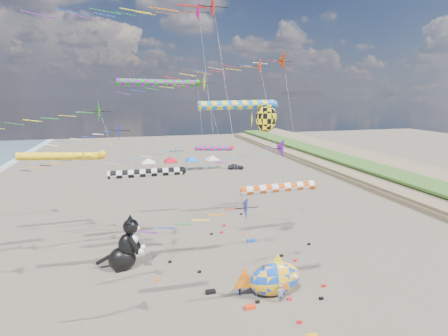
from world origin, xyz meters
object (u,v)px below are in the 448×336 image
object	(u,v)px
cat_inflatable	(124,242)
child_blue	(240,290)
child_green	(277,289)
parked_car	(236,167)
fish_inflatable	(274,279)
person_adult	(281,294)

from	to	relation	value
cat_inflatable	child_blue	world-z (taller)	cat_inflatable
child_green	parked_car	xyz separation A→B (m)	(11.92, 51.77, 0.10)
child_green	child_blue	size ratio (longest dim) A/B	1.18
cat_inflatable	fish_inflatable	size ratio (longest dim) A/B	0.90
parked_car	child_blue	bearing A→B (deg)	-177.96
fish_inflatable	cat_inflatable	bearing A→B (deg)	145.85
fish_inflatable	parked_car	xyz separation A→B (m)	(12.22, 51.83, -1.01)
fish_inflatable	parked_car	world-z (taller)	fish_inflatable
person_adult	parked_car	distance (m)	54.36
cat_inflatable	child_green	world-z (taller)	cat_inflatable
person_adult	parked_car	size ratio (longest dim) A/B	0.44
cat_inflatable	parked_car	size ratio (longest dim) A/B	1.49
fish_inflatable	person_adult	distance (m)	1.43
person_adult	child_blue	xyz separation A→B (m)	(-3.00, 2.03, -0.38)
child_blue	parked_car	distance (m)	53.16
child_green	child_blue	world-z (taller)	child_green
person_adult	cat_inflatable	bearing A→B (deg)	137.71
child_blue	child_green	bearing A→B (deg)	-65.34
child_blue	parked_car	world-z (taller)	parked_car
cat_inflatable	fish_inflatable	bearing A→B (deg)	-23.41
fish_inflatable	child_blue	world-z (taller)	fish_inflatable
child_green	child_blue	distance (m)	3.29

